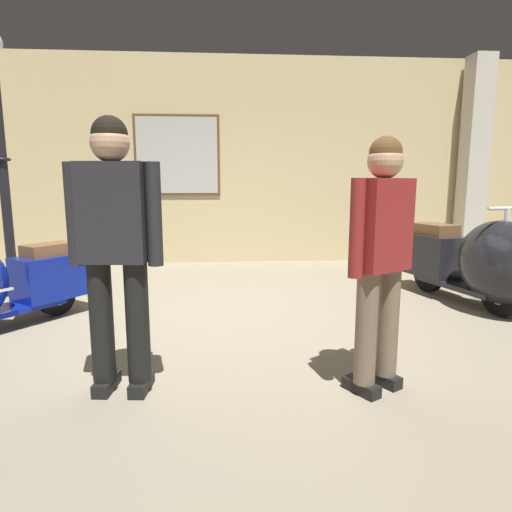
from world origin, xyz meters
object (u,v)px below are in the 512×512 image
object	(u,v)px
scooter_1	(476,261)
visitor_1	(115,239)
lamppost	(3,170)
visitor_0	(381,249)

from	to	relation	value
scooter_1	visitor_1	xyz separation A→B (m)	(-3.38, -1.73, 0.49)
lamppost	visitor_0	distance (m)	4.54
visitor_1	visitor_0	bearing A→B (deg)	-87.40
lamppost	visitor_1	bearing A→B (deg)	-54.32
scooter_1	visitor_1	size ratio (longest dim) A/B	1.09
visitor_0	visitor_1	xyz separation A→B (m)	(-1.64, 0.09, 0.07)
lamppost	visitor_1	xyz separation A→B (m)	(1.92, -2.67, -0.50)
lamppost	visitor_1	distance (m)	3.33
scooter_1	visitor_1	world-z (taller)	visitor_1
visitor_0	visitor_1	size ratio (longest dim) A/B	0.93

